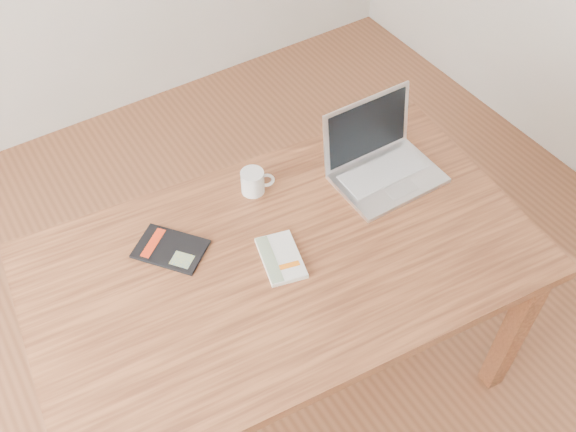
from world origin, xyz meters
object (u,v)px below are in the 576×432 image
desk (285,274)px  white_guidebook (281,258)px  black_guidebook (170,249)px  coffee_mug (253,181)px  laptop (381,160)px

desk → white_guidebook: (-0.01, -0.00, 0.10)m
black_guidebook → coffee_mug: coffee_mug is taller
desk → black_guidebook: black_guidebook is taller
white_guidebook → black_guidebook: (-0.27, 0.21, -0.00)m
desk → laptop: laptop is taller
desk → white_guidebook: size_ratio=7.79×
white_guidebook → laptop: laptop is taller
white_guidebook → laptop: size_ratio=0.60×
white_guidebook → laptop: (0.48, 0.14, 0.04)m
white_guidebook → coffee_mug: bearing=89.6°
laptop → coffee_mug: bearing=159.9°
black_guidebook → coffee_mug: bearing=-25.0°
desk → black_guidebook: 0.36m
desk → white_guidebook: 0.10m
laptop → desk: bearing=-163.1°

